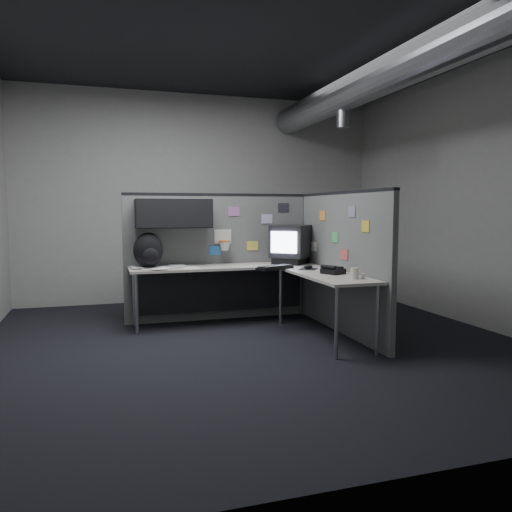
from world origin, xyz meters
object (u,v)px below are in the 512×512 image
object	(u,v)px
keyboard	(275,267)
backpack	(149,251)
monitor	(290,244)
phone	(333,270)
desk	(250,277)

from	to	relation	value
keyboard	backpack	world-z (taller)	backpack
monitor	phone	world-z (taller)	monitor
desk	monitor	distance (m)	0.77
keyboard	backpack	size ratio (longest dim) A/B	1.17
phone	backpack	world-z (taller)	backpack
keyboard	backpack	xyz separation A→B (m)	(-1.40, 0.53, 0.19)
desk	keyboard	bearing A→B (deg)	-44.79
monitor	phone	xyz separation A→B (m)	(0.07, -1.09, -0.22)
backpack	keyboard	bearing A→B (deg)	-7.99
monitor	backpack	xyz separation A→B (m)	(-1.78, 0.03, -0.05)
monitor	phone	distance (m)	1.12
desk	monitor	xyz separation A→B (m)	(0.62, 0.27, 0.37)
desk	keyboard	xyz separation A→B (m)	(0.23, -0.23, 0.14)
desk	phone	size ratio (longest dim) A/B	8.56
desk	backpack	size ratio (longest dim) A/B	5.46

